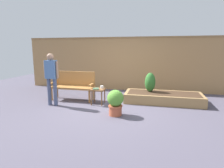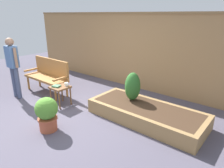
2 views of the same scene
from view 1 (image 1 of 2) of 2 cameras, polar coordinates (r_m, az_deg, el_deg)
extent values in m
plane|color=#514C5B|center=(5.47, -1.25, -7.36)|extent=(14.00, 14.00, 0.00)
cube|color=#A37A4C|center=(7.77, 3.61, 5.88)|extent=(8.40, 0.10, 2.10)
cube|color=olive|center=(7.76, 3.70, 13.85)|extent=(8.40, 0.14, 0.06)
cylinder|color=#A87038|center=(6.34, -5.75, -3.03)|extent=(0.06, 0.06, 0.40)
cylinder|color=#A87038|center=(6.01, -6.88, -3.81)|extent=(0.06, 0.06, 0.40)
cylinder|color=#A87038|center=(6.88, -16.21, -2.32)|extent=(0.06, 0.06, 0.40)
cylinder|color=#A87038|center=(6.57, -17.75, -2.99)|extent=(0.06, 0.06, 0.40)
cube|color=#A87038|center=(6.37, -11.94, -1.01)|extent=(1.44, 0.48, 0.06)
cube|color=#A87038|center=(6.51, -11.24, 1.68)|extent=(1.44, 0.06, 0.48)
cube|color=#A87038|center=(6.67, -17.35, 0.39)|extent=(0.06, 0.48, 0.04)
cube|color=#A87038|center=(6.08, -6.10, -0.13)|extent=(0.06, 0.48, 0.04)
cylinder|color=brown|center=(5.95, -2.23, -3.69)|extent=(0.04, 0.04, 0.44)
cylinder|color=brown|center=(5.64, -3.14, -4.49)|extent=(0.04, 0.04, 0.44)
cylinder|color=brown|center=(6.04, -5.25, -3.50)|extent=(0.04, 0.04, 0.44)
cylinder|color=brown|center=(5.74, -6.30, -4.27)|extent=(0.04, 0.04, 0.44)
cube|color=brown|center=(5.78, -4.26, -1.67)|extent=(0.40, 0.40, 0.04)
cylinder|color=white|center=(5.87, -3.15, -0.89)|extent=(0.09, 0.09, 0.08)
torus|color=white|center=(5.86, -2.68, -0.91)|extent=(0.06, 0.01, 0.06)
cube|color=#4C7A56|center=(5.73, -4.90, -1.42)|extent=(0.21, 0.20, 0.03)
cylinder|color=#B75638|center=(4.89, 1.02, -8.13)|extent=(0.33, 0.33, 0.23)
cylinder|color=#B75638|center=(4.85, 1.03, -6.66)|extent=(0.37, 0.37, 0.04)
sphere|color=#569333|center=(4.80, 1.04, -4.29)|extent=(0.42, 0.42, 0.42)
cube|color=#997547|center=(5.81, 15.30, -5.12)|extent=(2.40, 0.09, 0.30)
cube|color=#997547|center=(6.69, 15.08, -3.05)|extent=(2.40, 0.09, 0.30)
cube|color=#997547|center=(6.31, 4.64, -3.52)|extent=(0.09, 0.82, 0.30)
cube|color=#997547|center=(6.40, 25.60, -4.36)|extent=(0.09, 0.82, 0.30)
cube|color=#422D1E|center=(6.25, 15.18, -4.01)|extent=(2.22, 0.82, 0.30)
cylinder|color=brown|center=(6.32, 11.36, -2.00)|extent=(0.04, 0.04, 0.06)
ellipsoid|color=#2D6628|center=(6.27, 11.45, 0.52)|extent=(0.34, 0.34, 0.62)
cylinder|color=#475170|center=(5.90, -16.77, -2.36)|extent=(0.11, 0.11, 0.82)
cylinder|color=#475170|center=(6.00, -18.43, -2.24)|extent=(0.11, 0.11, 0.82)
cube|color=#4C70A3|center=(5.84, -17.98, 4.22)|extent=(0.32, 0.20, 0.54)
cylinder|color=#9E755B|center=(5.74, -16.26, 4.21)|extent=(0.07, 0.07, 0.49)
cylinder|color=#9E755B|center=(5.94, -19.63, 4.23)|extent=(0.07, 0.07, 0.49)
sphere|color=#9E755B|center=(5.81, -18.19, 7.84)|extent=(0.20, 0.20, 0.20)
camera|label=2|loc=(3.44, 53.03, 13.59)|focal=32.53mm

